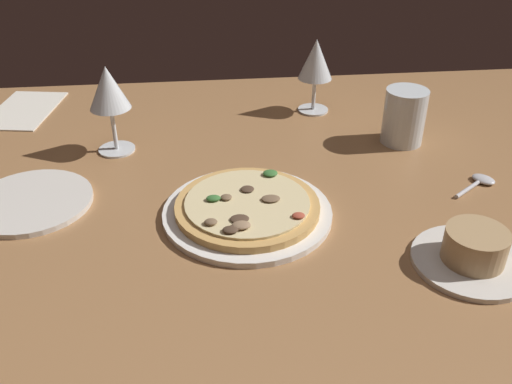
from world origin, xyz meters
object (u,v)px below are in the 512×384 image
object	(u,v)px
paper_menu	(24,110)
wine_glass_near	(108,91)
pizza_main	(247,209)
side_plate	(31,202)
spoon	(480,182)
water_glass	(404,119)
ramekin_on_saucer	(474,252)
wine_glass_far	(316,62)

from	to	relation	value
paper_menu	wine_glass_near	bearing A→B (deg)	146.07
pizza_main	side_plate	xyz separation A→B (cm)	(33.93, -6.82, -0.74)
spoon	water_glass	bearing A→B (deg)	-64.04
wine_glass_near	water_glass	xyz separation A→B (cm)	(-53.88, 2.04, -7.18)
wine_glass_near	side_plate	size ratio (longest dim) A/B	0.85
pizza_main	paper_menu	world-z (taller)	pizza_main
pizza_main	ramekin_on_saucer	world-z (taller)	ramekin_on_saucer
pizza_main	paper_menu	xyz separation A→B (cm)	(43.93, -44.69, -1.04)
pizza_main	wine_glass_near	bearing A→B (deg)	-47.25
ramekin_on_saucer	wine_glass_far	world-z (taller)	wine_glass_far
wine_glass_far	paper_menu	distance (cm)	62.84
ramekin_on_saucer	paper_menu	distance (cm)	94.45
ramekin_on_saucer	side_plate	xyz separation A→B (cm)	(63.25, -21.71, -1.58)
pizza_main	side_plate	size ratio (longest dim) A/B	1.35
water_glass	side_plate	distance (cm)	67.43
wine_glass_far	spoon	bearing A→B (deg)	123.84
pizza_main	wine_glass_far	world-z (taller)	wine_glass_far
ramekin_on_saucer	paper_menu	size ratio (longest dim) A/B	0.81
water_glass	spoon	bearing A→B (deg)	115.96
ramekin_on_saucer	water_glass	distance (cm)	37.08
ramekin_on_saucer	spoon	bearing A→B (deg)	-117.54
pizza_main	spoon	size ratio (longest dim) A/B	2.84
paper_menu	spoon	xyz separation A→B (cm)	(-83.75, 39.46, 0.31)
pizza_main	wine_glass_far	bearing A→B (deg)	-114.78
pizza_main	wine_glass_far	distance (cm)	43.22
wine_glass_far	wine_glass_near	xyz separation A→B (cm)	(39.92, 14.19, 1.03)
wine_glass_far	side_plate	bearing A→B (deg)	31.36
side_plate	water_glass	bearing A→B (deg)	-166.94
side_plate	paper_menu	xyz separation A→B (cm)	(10.01, -37.87, -0.30)
wine_glass_far	spoon	world-z (taller)	wine_glass_far
ramekin_on_saucer	wine_glass_far	xyz separation A→B (cm)	(11.66, -53.15, 8.78)
ramekin_on_saucer	paper_menu	world-z (taller)	ramekin_on_saucer
wine_glass_near	side_plate	xyz separation A→B (cm)	(11.68, 17.25, -11.38)
spoon	side_plate	bearing A→B (deg)	-1.24
wine_glass_near	spoon	world-z (taller)	wine_glass_near
paper_menu	spoon	distance (cm)	92.58
wine_glass_far	side_plate	distance (cm)	61.30
water_glass	paper_menu	bearing A→B (deg)	-16.69
wine_glass_far	spoon	xyz separation A→B (cm)	(-22.15, 33.04, -10.34)
wine_glass_far	paper_menu	xyz separation A→B (cm)	(61.60, -6.43, -10.65)
wine_glass_near	spoon	xyz separation A→B (cm)	(-62.07, 18.85, -11.37)
side_plate	spoon	size ratio (longest dim) A/B	2.09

